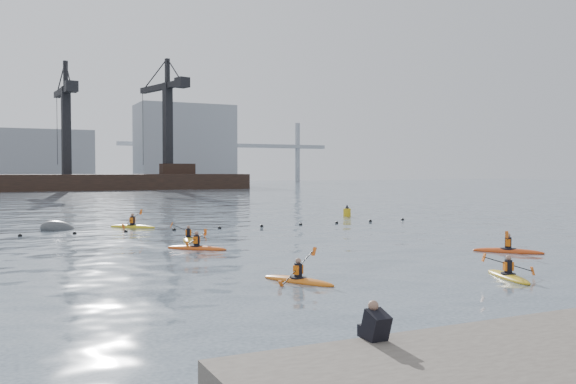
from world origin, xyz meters
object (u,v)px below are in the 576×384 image
object	(u,v)px
kayaker_4	(508,250)
nav_buoy	(347,212)
kayaker_3	(188,239)
mooring_buoy	(58,230)
kayaker_2	(197,247)
kayaker_5	(132,226)
kayaker_0	(298,280)
kayaker_1	(508,276)

from	to	relation	value
kayaker_4	nav_buoy	bearing A→B (deg)	-142.94
kayaker_3	mooring_buoy	bearing A→B (deg)	139.00
kayaker_2	nav_buoy	xyz separation A→B (m)	(17.47, 14.98, 0.25)
kayaker_5	kayaker_3	bearing A→B (deg)	-128.72
kayaker_5	mooring_buoy	bearing A→B (deg)	125.62
kayaker_2	kayaker_4	world-z (taller)	kayaker_4
kayaker_0	kayaker_2	world-z (taller)	kayaker_0
kayaker_3	nav_buoy	world-z (taller)	kayaker_3
kayaker_4	mooring_buoy	size ratio (longest dim) A/B	1.24
kayaker_0	kayaker_5	size ratio (longest dim) A/B	0.97
kayaker_4	mooring_buoy	xyz separation A→B (m)	(-17.96, 20.64, -0.10)
kayaker_1	nav_buoy	bearing A→B (deg)	88.07
kayaker_0	kayaker_4	xyz separation A→B (m)	(12.20, 2.58, 0.01)
kayaker_5	kayaker_1	bearing A→B (deg)	-119.12
kayaker_5	kayaker_4	bearing A→B (deg)	-103.55
nav_buoy	kayaker_0	bearing A→B (deg)	-124.19
kayaker_0	kayaker_4	distance (m)	12.47
kayaker_0	kayaker_5	bearing A→B (deg)	65.77
kayaker_2	kayaker_5	size ratio (longest dim) A/B	0.92
kayaker_3	kayaker_2	bearing A→B (deg)	-84.01
kayaker_1	kayaker_2	distance (m)	14.57
kayaker_1	kayaker_5	size ratio (longest dim) A/B	0.98
kayaker_3	kayaker_5	xyz separation A→B (m)	(-1.30, 8.77, 0.02)
kayaker_3	kayaker_0	bearing A→B (deg)	-74.12
kayaker_3	kayaker_4	bearing A→B (deg)	-26.57
kayaker_1	kayaker_2	world-z (taller)	kayaker_1
kayaker_2	kayaker_5	world-z (taller)	kayaker_5
kayaker_0	kayaker_3	bearing A→B (deg)	62.20
kayaker_5	mooring_buoy	world-z (taller)	kayaker_5
kayaker_1	kayaker_3	bearing A→B (deg)	130.65
kayaker_0	kayaker_4	bearing A→B (deg)	-15.14
kayaker_5	nav_buoy	distance (m)	18.17
nav_buoy	kayaker_3	bearing A→B (deg)	-146.62
kayaker_2	kayaker_3	size ratio (longest dim) A/B	0.95
kayaker_5	mooring_buoy	distance (m)	4.67
kayaker_2	kayaker_1	bearing A→B (deg)	-106.07
kayaker_4	kayaker_5	size ratio (longest dim) A/B	0.95
kayaker_5	nav_buoy	bearing A→B (deg)	-40.04
kayaker_2	kayaker_4	bearing A→B (deg)	-77.49
kayaker_0	kayaker_1	bearing A→B (deg)	-46.59
kayaker_2	kayaker_5	distance (m)	12.74
kayaker_4	kayaker_3	bearing A→B (deg)	-84.22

